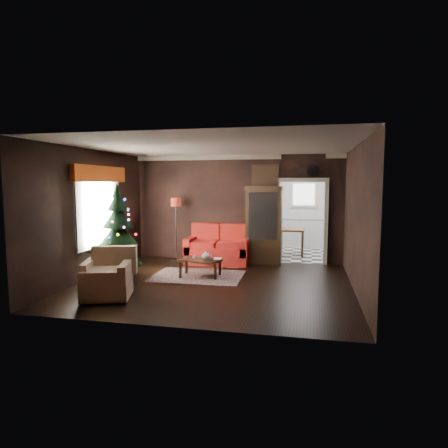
% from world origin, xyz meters
% --- Properties ---
extents(floor, '(5.50, 5.50, 0.00)m').
position_xyz_m(floor, '(0.00, 0.00, 0.00)').
color(floor, black).
rests_on(floor, ground).
extents(ceiling, '(5.50, 5.50, 0.00)m').
position_xyz_m(ceiling, '(0.00, 0.00, 2.80)').
color(ceiling, white).
rests_on(ceiling, ground).
extents(wall_back, '(5.50, 0.00, 5.50)m').
position_xyz_m(wall_back, '(0.00, 2.50, 1.40)').
color(wall_back, black).
rests_on(wall_back, ground).
extents(wall_front, '(5.50, 0.00, 5.50)m').
position_xyz_m(wall_front, '(0.00, -2.50, 1.40)').
color(wall_front, black).
rests_on(wall_front, ground).
extents(wall_left, '(0.00, 5.50, 5.50)m').
position_xyz_m(wall_left, '(-2.75, 0.00, 1.40)').
color(wall_left, black).
rests_on(wall_left, ground).
extents(wall_right, '(0.00, 5.50, 5.50)m').
position_xyz_m(wall_right, '(2.75, 0.00, 1.40)').
color(wall_right, black).
rests_on(wall_right, ground).
extents(doorway, '(1.10, 0.10, 2.10)m').
position_xyz_m(doorway, '(1.70, 2.50, 1.05)').
color(doorway, silver).
rests_on(doorway, ground).
extents(left_window, '(0.05, 1.60, 1.40)m').
position_xyz_m(left_window, '(-2.71, 0.20, 1.45)').
color(left_window, white).
rests_on(left_window, wall_left).
extents(valance, '(0.12, 2.10, 0.35)m').
position_xyz_m(valance, '(-2.63, 0.20, 2.27)').
color(valance, '#99380F').
rests_on(valance, wall_left).
extents(kitchen_floor, '(3.00, 3.00, 0.00)m').
position_xyz_m(kitchen_floor, '(1.70, 4.00, 0.00)').
color(kitchen_floor, white).
rests_on(kitchen_floor, ground).
extents(kitchen_window, '(0.70, 0.06, 0.70)m').
position_xyz_m(kitchen_window, '(1.70, 5.45, 1.70)').
color(kitchen_window, white).
rests_on(kitchen_window, ground).
extents(rug, '(2.01, 1.48, 0.01)m').
position_xyz_m(rug, '(-0.52, 0.54, 0.01)').
color(rug, '#574951').
rests_on(rug, ground).
extents(loveseat, '(1.70, 0.90, 1.00)m').
position_xyz_m(loveseat, '(-0.40, 2.05, 0.50)').
color(loveseat, maroon).
rests_on(loveseat, ground).
extents(curio_cabinet, '(0.90, 0.45, 1.90)m').
position_xyz_m(curio_cabinet, '(0.75, 2.27, 0.95)').
color(curio_cabinet, black).
rests_on(curio_cabinet, ground).
extents(floor_lamp, '(0.38, 0.38, 1.71)m').
position_xyz_m(floor_lamp, '(-1.57, 2.12, 0.83)').
color(floor_lamp, black).
rests_on(floor_lamp, ground).
extents(christmas_tree, '(1.12, 1.12, 1.93)m').
position_xyz_m(christmas_tree, '(-2.14, -0.00, 1.05)').
color(christmas_tree, black).
rests_on(christmas_tree, ground).
extents(armchair, '(1.07, 1.07, 0.88)m').
position_xyz_m(armchair, '(-1.66, -1.38, 0.46)').
color(armchair, '#D7B78B').
rests_on(armchair, ground).
extents(coffee_table, '(0.97, 0.75, 0.38)m').
position_xyz_m(coffee_table, '(-0.45, 0.53, 0.20)').
color(coffee_table, black).
rests_on(coffee_table, rug).
extents(teapot, '(0.25, 0.25, 0.18)m').
position_xyz_m(teapot, '(-0.31, 0.43, 0.49)').
color(teapot, white).
rests_on(teapot, coffee_table).
extents(cup_a, '(0.09, 0.09, 0.06)m').
position_xyz_m(cup_a, '(-0.62, 0.58, 0.43)').
color(cup_a, silver).
rests_on(cup_a, coffee_table).
extents(cup_b, '(0.08, 0.08, 0.06)m').
position_xyz_m(cup_b, '(-0.30, 0.66, 0.42)').
color(cup_b, silver).
rests_on(cup_b, coffee_table).
extents(book, '(0.17, 0.04, 0.23)m').
position_xyz_m(book, '(-0.17, 0.61, 0.51)').
color(book, '#9E7E61').
rests_on(book, coffee_table).
extents(wall_clock, '(0.32, 0.32, 0.06)m').
position_xyz_m(wall_clock, '(1.95, 2.45, 2.38)').
color(wall_clock, white).
rests_on(wall_clock, wall_back).
extents(painting, '(0.62, 0.05, 0.52)m').
position_xyz_m(painting, '(0.75, 2.46, 2.25)').
color(painting, '#A36D40').
rests_on(painting, wall_back).
extents(kitchen_counter, '(1.80, 0.60, 0.90)m').
position_xyz_m(kitchen_counter, '(1.70, 5.20, 0.45)').
color(kitchen_counter, white).
rests_on(kitchen_counter, ground).
extents(kitchen_table, '(0.70, 0.70, 0.75)m').
position_xyz_m(kitchen_table, '(1.40, 3.70, 0.38)').
color(kitchen_table, brown).
rests_on(kitchen_table, ground).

